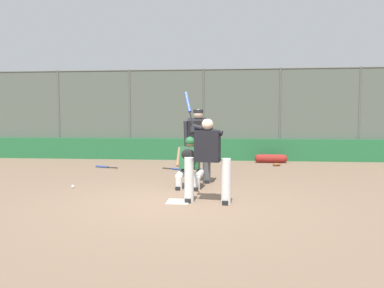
{
  "coord_description": "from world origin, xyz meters",
  "views": [
    {
      "loc": [
        -0.96,
        7.06,
        1.64
      ],
      "look_at": [
        -0.17,
        -1.0,
        1.05
      ],
      "focal_mm": 35.0,
      "sensor_mm": 36.0,
      "label": 1
    }
  ],
  "objects_px": {
    "umpire_home": "(198,144)",
    "spare_bat_by_padding": "(177,169)",
    "baseball_loose": "(73,187)",
    "spare_bat_near_backstop": "(104,167)",
    "fielding_glove_on_dirt": "(276,164)",
    "equipment_bag_dugout_side": "(271,159)",
    "catcher_behind_plate": "(189,162)",
    "batter_at_plate": "(207,157)"
  },
  "relations": [
    {
      "from": "spare_bat_by_padding",
      "to": "baseball_loose",
      "type": "xyz_separation_m",
      "value": [
        2.0,
        3.13,
        0.0
      ]
    },
    {
      "from": "fielding_glove_on_dirt",
      "to": "baseball_loose",
      "type": "bearing_deg",
      "value": 40.59
    },
    {
      "from": "spare_bat_near_backstop",
      "to": "batter_at_plate",
      "type": "bearing_deg",
      "value": 150.39
    },
    {
      "from": "umpire_home",
      "to": "baseball_loose",
      "type": "distance_m",
      "value": 3.11
    },
    {
      "from": "umpire_home",
      "to": "equipment_bag_dugout_side",
      "type": "xyz_separation_m",
      "value": [
        -2.26,
        -4.37,
        -0.83
      ]
    },
    {
      "from": "fielding_glove_on_dirt",
      "to": "baseball_loose",
      "type": "distance_m",
      "value": 6.8
    },
    {
      "from": "batter_at_plate",
      "to": "equipment_bag_dugout_side",
      "type": "height_order",
      "value": "batter_at_plate"
    },
    {
      "from": "catcher_behind_plate",
      "to": "equipment_bag_dugout_side",
      "type": "bearing_deg",
      "value": -108.32
    },
    {
      "from": "umpire_home",
      "to": "spare_bat_by_padding",
      "type": "bearing_deg",
      "value": -77.2
    },
    {
      "from": "spare_bat_near_backstop",
      "to": "equipment_bag_dugout_side",
      "type": "bearing_deg",
      "value": -139.01
    },
    {
      "from": "baseball_loose",
      "to": "spare_bat_near_backstop",
      "type": "bearing_deg",
      "value": -82.65
    },
    {
      "from": "spare_bat_by_padding",
      "to": "equipment_bag_dugout_side",
      "type": "relative_size",
      "value": 0.68
    },
    {
      "from": "umpire_home",
      "to": "spare_bat_near_backstop",
      "type": "distance_m",
      "value": 4.22
    },
    {
      "from": "catcher_behind_plate",
      "to": "baseball_loose",
      "type": "height_order",
      "value": "catcher_behind_plate"
    },
    {
      "from": "spare_bat_by_padding",
      "to": "baseball_loose",
      "type": "bearing_deg",
      "value": -100.93
    },
    {
      "from": "catcher_behind_plate",
      "to": "umpire_home",
      "type": "height_order",
      "value": "umpire_home"
    },
    {
      "from": "umpire_home",
      "to": "spare_bat_near_backstop",
      "type": "xyz_separation_m",
      "value": [
        3.26,
        -2.5,
        -0.95
      ]
    },
    {
      "from": "catcher_behind_plate",
      "to": "umpire_home",
      "type": "distance_m",
      "value": 0.81
    },
    {
      "from": "spare_bat_near_backstop",
      "to": "fielding_glove_on_dirt",
      "type": "xyz_separation_m",
      "value": [
        -5.6,
        -1.01,
        0.02
      ]
    },
    {
      "from": "umpire_home",
      "to": "catcher_behind_plate",
      "type": "bearing_deg",
      "value": 70.94
    },
    {
      "from": "batter_at_plate",
      "to": "catcher_behind_plate",
      "type": "xyz_separation_m",
      "value": [
        0.48,
        -1.38,
        -0.26
      ]
    },
    {
      "from": "catcher_behind_plate",
      "to": "spare_bat_by_padding",
      "type": "relative_size",
      "value": 1.5
    },
    {
      "from": "batter_at_plate",
      "to": "spare_bat_near_backstop",
      "type": "xyz_separation_m",
      "value": [
        3.6,
        -4.58,
        -0.84
      ]
    },
    {
      "from": "catcher_behind_plate",
      "to": "fielding_glove_on_dirt",
      "type": "relative_size",
      "value": 4.28
    },
    {
      "from": "umpire_home",
      "to": "fielding_glove_on_dirt",
      "type": "xyz_separation_m",
      "value": [
        -2.34,
        -3.51,
        -0.94
      ]
    },
    {
      "from": "batter_at_plate",
      "to": "fielding_glove_on_dirt",
      "type": "xyz_separation_m",
      "value": [
        -2.0,
        -5.59,
        -0.82
      ]
    },
    {
      "from": "baseball_loose",
      "to": "equipment_bag_dugout_side",
      "type": "relative_size",
      "value": 0.06
    },
    {
      "from": "spare_bat_by_padding",
      "to": "baseball_loose",
      "type": "relative_size",
      "value": 10.68
    },
    {
      "from": "umpire_home",
      "to": "spare_bat_near_backstop",
      "type": "height_order",
      "value": "umpire_home"
    },
    {
      "from": "catcher_behind_plate",
      "to": "fielding_glove_on_dirt",
      "type": "bearing_deg",
      "value": -113.56
    },
    {
      "from": "catcher_behind_plate",
      "to": "equipment_bag_dugout_side",
      "type": "distance_m",
      "value": 5.64
    },
    {
      "from": "spare_bat_by_padding",
      "to": "baseball_loose",
      "type": "distance_m",
      "value": 3.71
    },
    {
      "from": "batter_at_plate",
      "to": "equipment_bag_dugout_side",
      "type": "distance_m",
      "value": 6.77
    },
    {
      "from": "catcher_behind_plate",
      "to": "umpire_home",
      "type": "relative_size",
      "value": 0.65
    },
    {
      "from": "umpire_home",
      "to": "spare_bat_by_padding",
      "type": "height_order",
      "value": "umpire_home"
    },
    {
      "from": "batter_at_plate",
      "to": "spare_bat_near_backstop",
      "type": "relative_size",
      "value": 2.59
    },
    {
      "from": "fielding_glove_on_dirt",
      "to": "batter_at_plate",
      "type": "bearing_deg",
      "value": 70.27
    },
    {
      "from": "spare_bat_by_padding",
      "to": "equipment_bag_dugout_side",
      "type": "bearing_deg",
      "value": 56.54
    },
    {
      "from": "batter_at_plate",
      "to": "fielding_glove_on_dirt",
      "type": "relative_size",
      "value": 7.71
    },
    {
      "from": "equipment_bag_dugout_side",
      "to": "umpire_home",
      "type": "bearing_deg",
      "value": 62.7
    },
    {
      "from": "spare_bat_near_backstop",
      "to": "equipment_bag_dugout_side",
      "type": "height_order",
      "value": "equipment_bag_dugout_side"
    },
    {
      "from": "catcher_behind_plate",
      "to": "baseball_loose",
      "type": "bearing_deg",
      "value": 11.4
    }
  ]
}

